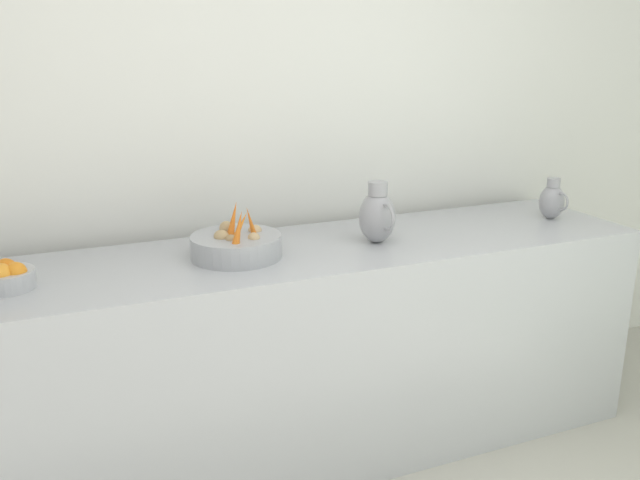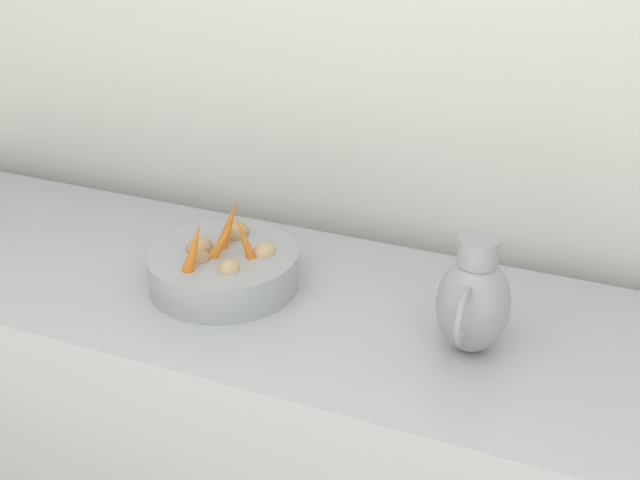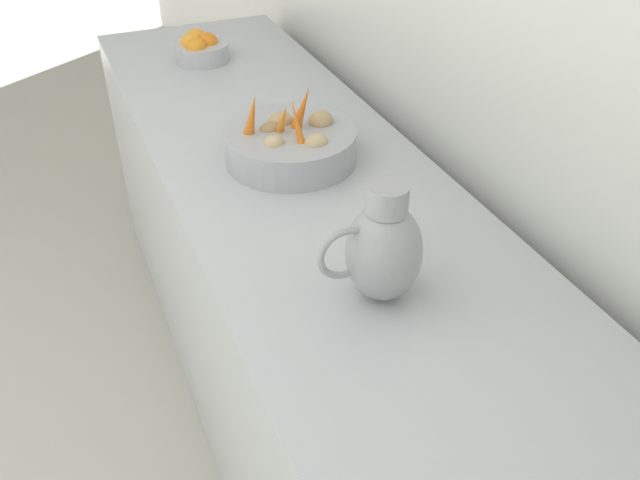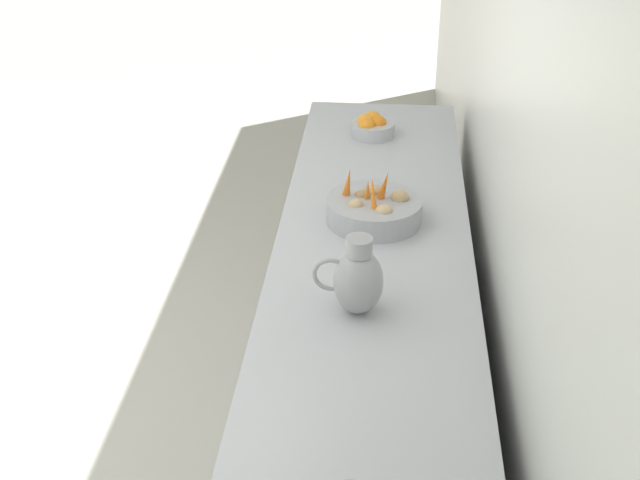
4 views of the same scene
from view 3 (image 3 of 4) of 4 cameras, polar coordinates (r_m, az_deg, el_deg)
prep_counter at (r=1.92m, az=0.79°, el=-8.89°), size 0.68×2.95×0.91m
vegetable_colander at (r=1.81m, az=-2.46°, el=7.99°), size 0.35×0.35×0.21m
orange_bowl at (r=2.52m, az=-9.95°, el=15.46°), size 0.19×0.19×0.10m
metal_pitcher_tall at (r=1.31m, az=5.24°, el=-0.71°), size 0.21×0.15×0.25m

